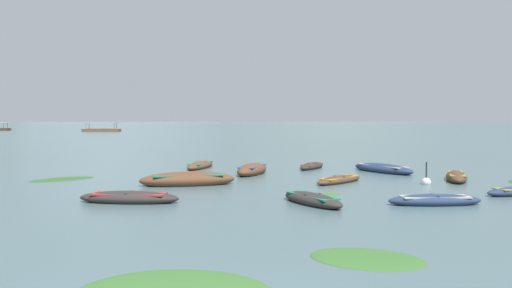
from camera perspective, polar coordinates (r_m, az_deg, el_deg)
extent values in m
plane|color=#476066|center=(1506.04, 0.61, 2.60)|extent=(6000.00, 6000.00, 0.00)
cone|color=slate|center=(1823.35, -17.08, 8.94)|extent=(1030.42, 1030.42, 408.69)
cone|color=slate|center=(1760.20, 7.76, 7.16)|extent=(928.57, 928.57, 280.46)
ellipsoid|color=#2D2826|center=(30.17, 6.39, -2.55)|extent=(2.15, 3.11, 0.46)
cube|color=#B22D28|center=(30.16, 6.39, -2.29)|extent=(1.55, 2.24, 0.05)
cube|color=#2D2826|center=(30.16, 6.39, -2.20)|extent=(0.56, 0.34, 0.04)
ellipsoid|color=#2D2826|center=(17.52, 6.45, -6.34)|extent=(2.40, 3.21, 0.48)
cube|color=#197A56|center=(17.50, 6.45, -5.88)|extent=(1.73, 2.31, 0.05)
cube|color=#2D2826|center=(17.49, 6.45, -5.72)|extent=(0.62, 0.40, 0.04)
ellipsoid|color=brown|center=(30.63, -6.37, -2.45)|extent=(1.77, 4.07, 0.51)
cube|color=#197A56|center=(30.61, -6.37, -2.16)|extent=(1.27, 2.93, 0.05)
cube|color=brown|center=(30.61, -6.37, -2.07)|extent=(0.69, 0.21, 0.04)
ellipsoid|color=navy|center=(28.89, 14.25, -2.77)|extent=(3.30, 4.53, 0.60)
cube|color=#B7B2A3|center=(28.87, 14.26, -2.41)|extent=(2.37, 3.26, 0.05)
cube|color=navy|center=(28.87, 14.26, -2.31)|extent=(0.81, 0.50, 0.04)
ellipsoid|color=brown|center=(22.66, -7.80, -4.09)|extent=(4.51, 2.49, 0.75)
cube|color=#197A56|center=(22.63, -7.80, -3.52)|extent=(3.24, 1.79, 0.05)
cube|color=brown|center=(22.63, -7.80, -3.40)|extent=(0.33, 0.98, 0.04)
ellipsoid|color=#2D2826|center=(18.31, -14.28, -6.00)|extent=(3.68, 1.40, 0.50)
cube|color=#B22D28|center=(18.29, -14.28, -5.53)|extent=(2.65, 1.01, 0.05)
cube|color=#2D2826|center=(18.28, -14.29, -5.38)|extent=(0.14, 0.75, 0.04)
ellipsoid|color=#4C3323|center=(23.63, 9.47, -4.07)|extent=(2.91, 3.17, 0.40)
cube|color=orange|center=(23.61, 9.48, -3.78)|extent=(2.10, 2.28, 0.05)
cube|color=#4C3323|center=(23.61, 9.48, -3.66)|extent=(0.51, 0.45, 0.04)
ellipsoid|color=#4C3323|center=(25.98, 21.90, -3.51)|extent=(1.98, 3.65, 0.56)
cube|color=olive|center=(25.96, 21.91, -3.15)|extent=(1.43, 2.63, 0.05)
cube|color=#4C3323|center=(25.96, 21.91, -3.04)|extent=(0.63, 0.27, 0.04)
ellipsoid|color=navy|center=(18.33, 19.73, -6.11)|extent=(3.31, 1.15, 0.45)
cube|color=#B7B2A3|center=(18.31, 19.74, -5.69)|extent=(2.38, 0.83, 0.05)
cube|color=navy|center=(18.30, 19.74, -5.53)|extent=(0.12, 0.64, 0.04)
ellipsoid|color=brown|center=(27.02, -0.44, -2.98)|extent=(2.18, 3.89, 0.72)
cube|color=#28519E|center=(27.00, -0.44, -2.52)|extent=(1.57, 2.80, 0.05)
cube|color=brown|center=(27.00, -0.44, -2.42)|extent=(0.81, 0.30, 0.04)
cylinder|color=#4C4742|center=(158.53, -26.52, 1.89)|extent=(0.10, 0.10, 1.80)
cylinder|color=#4C4742|center=(156.76, -26.86, 1.87)|extent=(0.10, 0.10, 1.80)
cube|color=brown|center=(134.56, -17.20, 1.47)|extent=(9.54, 4.38, 0.90)
cylinder|color=#4C4742|center=(135.14, -15.62, 1.98)|extent=(0.10, 0.10, 1.80)
cylinder|color=#4C4742|center=(132.39, -15.87, 1.96)|extent=(0.10, 0.10, 1.80)
cylinder|color=#4C4742|center=(136.77, -18.51, 1.94)|extent=(0.10, 0.10, 1.80)
cylinder|color=#4C4742|center=(134.06, -18.82, 1.93)|extent=(0.10, 0.10, 1.80)
cube|color=#9E998E|center=(134.54, -17.22, 2.34)|extent=(8.01, 3.68, 0.12)
sphere|color=silver|center=(23.94, 18.85, -4.17)|extent=(0.44, 0.44, 0.44)
cylinder|color=black|center=(23.89, 18.87, -3.06)|extent=(0.06, 0.06, 0.93)
ellipsoid|color=#38662D|center=(10.95, 12.55, -12.69)|extent=(2.83, 2.40, 0.14)
ellipsoid|color=#38662D|center=(19.42, 6.97, -5.89)|extent=(2.21, 1.70, 0.14)
ellipsoid|color=#2D5628|center=(26.29, -21.21, -3.80)|extent=(3.31, 3.33, 0.14)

